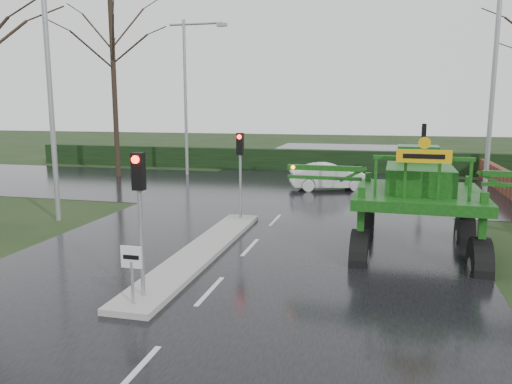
% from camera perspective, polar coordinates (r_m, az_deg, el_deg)
% --- Properties ---
extents(ground, '(140.00, 140.00, 0.00)m').
position_cam_1_polar(ground, '(12.67, -5.28, -11.28)').
color(ground, black).
rests_on(ground, ground).
extents(road_main, '(14.00, 80.00, 0.02)m').
position_cam_1_polar(road_main, '(22.00, 3.24, -2.14)').
color(road_main, black).
rests_on(road_main, ground).
extents(road_cross, '(80.00, 12.00, 0.02)m').
position_cam_1_polar(road_cross, '(27.82, 5.52, 0.35)').
color(road_cross, black).
rests_on(road_cross, ground).
extents(median_island, '(1.20, 10.00, 0.16)m').
position_cam_1_polar(median_island, '(15.74, -6.21, -6.74)').
color(median_island, gray).
rests_on(median_island, ground).
extents(hedge_row, '(44.00, 0.90, 1.50)m').
position_cam_1_polar(hedge_row, '(35.58, 7.41, 3.59)').
color(hedge_row, black).
rests_on(hedge_row, ground).
extents(brick_wall, '(0.40, 20.00, 1.20)m').
position_cam_1_polar(brick_wall, '(28.23, 27.13, 0.67)').
color(brick_wall, '#592D1E').
rests_on(brick_wall, ground).
extents(keep_left_sign, '(0.50, 0.07, 1.35)m').
position_cam_1_polar(keep_left_sign, '(11.52, -14.02, -8.14)').
color(keep_left_sign, gray).
rests_on(keep_left_sign, ground).
extents(traffic_signal_near, '(0.26, 0.33, 3.52)m').
position_cam_1_polar(traffic_signal_near, '(11.58, -13.20, -0.20)').
color(traffic_signal_near, gray).
rests_on(traffic_signal_near, ground).
extents(traffic_signal_mid, '(0.26, 0.33, 3.52)m').
position_cam_1_polar(traffic_signal_mid, '(19.47, -1.82, 4.02)').
color(traffic_signal_mid, gray).
rests_on(traffic_signal_mid, ground).
extents(traffic_signal_far, '(0.26, 0.33, 3.52)m').
position_cam_1_polar(traffic_signal_far, '(31.34, 18.59, 5.70)').
color(traffic_signal_far, gray).
rests_on(traffic_signal_far, ground).
extents(street_light_left_near, '(3.85, 0.30, 10.00)m').
position_cam_1_polar(street_light_left_near, '(21.06, -21.96, 13.03)').
color(street_light_left_near, gray).
rests_on(street_light_left_near, ground).
extents(street_light_right, '(3.85, 0.30, 10.00)m').
position_cam_1_polar(street_light_right, '(23.60, 24.83, 12.42)').
color(street_light_right, gray).
rests_on(street_light_right, ground).
extents(street_light_left_far, '(3.85, 0.30, 10.00)m').
position_cam_1_polar(street_light_left_far, '(33.47, -7.61, 12.18)').
color(street_light_left_far, gray).
rests_on(street_light_left_far, ground).
extents(tree_left_far, '(7.70, 7.70, 13.26)m').
position_cam_1_polar(tree_left_far, '(33.57, -16.01, 13.87)').
color(tree_left_far, black).
rests_on(tree_left_far, ground).
extents(crop_sprayer, '(8.29, 5.28, 4.63)m').
position_cam_1_polar(crop_sprayer, '(15.10, 12.07, 0.60)').
color(crop_sprayer, black).
rests_on(crop_sprayer, ground).
extents(white_sedan, '(4.62, 2.74, 1.44)m').
position_cam_1_polar(white_sedan, '(27.73, 8.44, 0.25)').
color(white_sedan, silver).
rests_on(white_sedan, ground).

